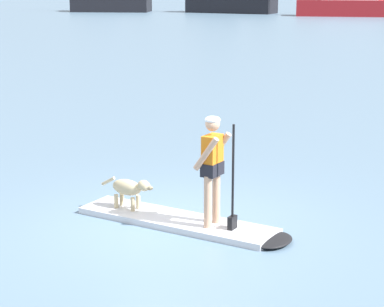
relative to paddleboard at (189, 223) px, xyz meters
name	(u,v)px	position (x,y,z in m)	size (l,w,h in m)	color
ground_plane	(176,224)	(-0.22, 0.07, -0.05)	(400.00, 400.00, 0.00)	slate
paddleboard	(189,223)	(0.00, 0.00, 0.00)	(3.64, 1.75, 0.10)	silver
person_paddler	(213,163)	(0.41, -0.12, 1.02)	(0.67, 0.57, 1.69)	tan
dog	(129,188)	(-1.08, 0.32, 0.39)	(0.99, 0.39, 0.52)	#CCB78C
moored_boat_outer	(356,2)	(0.52, 60.98, 1.29)	(11.68, 3.48, 12.23)	maroon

